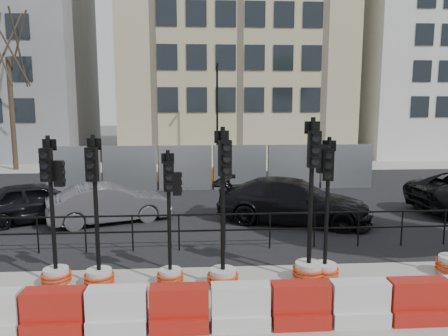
{
  "coord_description": "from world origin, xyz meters",
  "views": [
    {
      "loc": [
        -0.75,
        -9.85,
        3.92
      ],
      "look_at": [
        0.1,
        3.0,
        1.93
      ],
      "focal_mm": 35.0,
      "sensor_mm": 36.0,
      "label": 1
    }
  ],
  "objects": [
    {
      "name": "ground",
      "position": [
        0.0,
        0.0,
        0.0
      ],
      "size": [
        120.0,
        120.0,
        0.0
      ],
      "primitive_type": "plane",
      "color": "#51514C",
      "rests_on": "ground"
    },
    {
      "name": "sidewalk_near",
      "position": [
        0.0,
        -3.0,
        0.01
      ],
      "size": [
        40.0,
        6.0,
        0.02
      ],
      "primitive_type": "cube",
      "color": "gray",
      "rests_on": "ground"
    },
    {
      "name": "road",
      "position": [
        0.0,
        7.0,
        0.01
      ],
      "size": [
        40.0,
        14.0,
        0.03
      ],
      "primitive_type": "cube",
      "color": "black",
      "rests_on": "ground"
    },
    {
      "name": "sidewalk_far",
      "position": [
        0.0,
        16.0,
        0.01
      ],
      "size": [
        40.0,
        4.0,
        0.02
      ],
      "primitive_type": "cube",
      "color": "gray",
      "rests_on": "ground"
    },
    {
      "name": "building_grey",
      "position": [
        -14.0,
        21.99,
        7.0
      ],
      "size": [
        11.0,
        9.06,
        14.0
      ],
      "color": "gray",
      "rests_on": "ground"
    },
    {
      "name": "building_cream",
      "position": [
        2.0,
        21.99,
        9.0
      ],
      "size": [
        15.0,
        10.06,
        18.0
      ],
      "color": "#BDAB8B",
      "rests_on": "ground"
    },
    {
      "name": "building_white",
      "position": [
        17.0,
        21.99,
        8.0
      ],
      "size": [
        12.0,
        9.06,
        16.0
      ],
      "color": "silver",
      "rests_on": "ground"
    },
    {
      "name": "kerb_railing",
      "position": [
        0.0,
        1.2,
        0.69
      ],
      "size": [
        18.0,
        0.04,
        1.0
      ],
      "color": "black",
      "rests_on": "ground"
    },
    {
      "name": "heras_fencing",
      "position": [
        -0.01,
        9.8,
        0.68
      ],
      "size": [
        14.33,
        1.72,
        2.0
      ],
      "color": "gray",
      "rests_on": "ground"
    },
    {
      "name": "lamp_post_far",
      "position": [
        0.5,
        14.98,
        3.22
      ],
      "size": [
        0.12,
        0.56,
        6.0
      ],
      "color": "black",
      "rests_on": "ground"
    },
    {
      "name": "tree_bare_far",
      "position": [
        -11.0,
        15.5,
        6.65
      ],
      "size": [
        2.0,
        2.0,
        9.0
      ],
      "color": "#473828",
      "rests_on": "ground"
    },
    {
      "name": "barrier_row",
      "position": [
        -0.0,
        -2.8,
        0.37
      ],
      "size": [
        15.7,
        0.5,
        0.8
      ],
      "color": "#B6280E",
      "rests_on": "ground"
    },
    {
      "name": "traffic_signal_b",
      "position": [
        -3.73,
        -0.81,
        0.77
      ],
      "size": [
        0.63,
        0.63,
        3.22
      ],
      "rotation": [
        0.0,
        0.0,
        -0.16
      ],
      "color": "#B9B9B5",
      "rests_on": "ground"
    },
    {
      "name": "traffic_signal_c",
      "position": [
        -2.81,
        -0.95,
        0.67
      ],
      "size": [
        0.64,
        0.64,
        3.24
      ],
      "rotation": [
        0.0,
        0.0,
        -0.14
      ],
      "color": "#B9B9B5",
      "rests_on": "ground"
    },
    {
      "name": "traffic_signal_d",
      "position": [
        -1.3,
        -0.92,
        0.69
      ],
      "size": [
        0.57,
        0.57,
        2.92
      ],
      "rotation": [
        0.0,
        0.0,
        0.13
      ],
      "color": "#B9B9B5",
      "rests_on": "ground"
    },
    {
      "name": "traffic_signal_e",
      "position": [
        -0.19,
        -1.14,
        0.7
      ],
      "size": [
        0.67,
        0.67,
        3.4
      ],
      "rotation": [
        0.0,
        0.0,
        0.29
      ],
      "color": "#B9B9B5",
      "rests_on": "ground"
    },
    {
      "name": "traffic_signal_f",
      "position": [
        1.7,
        -0.95,
        0.85
      ],
      "size": [
        0.71,
        0.71,
        3.58
      ],
      "rotation": [
        0.0,
        0.0,
        0.02
      ],
      "color": "#B9B9B5",
      "rests_on": "ground"
    },
    {
      "name": "traffic_signal_g",
      "position": [
        2.06,
        -0.9,
        0.65
      ],
      "size": [
        0.62,
        0.62,
        3.17
      ],
      "rotation": [
        0.0,
        0.0,
        -0.3
      ],
      "color": "#B9B9B5",
      "rests_on": "ground"
    },
    {
      "name": "car_a",
      "position": [
        -5.94,
        4.4,
        0.66
      ],
      "size": [
        4.44,
        5.04,
        1.32
      ],
      "primitive_type": "imported",
      "rotation": [
        0.0,
        0.0,
        1.99
      ],
      "color": "black",
      "rests_on": "ground"
    },
    {
      "name": "car_b",
      "position": [
        -3.54,
        4.1,
        0.63
      ],
      "size": [
        3.89,
        4.74,
        1.27
      ],
      "primitive_type": "imported",
      "rotation": [
        0.0,
        0.0,
        1.93
      ],
      "color": "#505055",
      "rests_on": "ground"
    },
    {
      "name": "car_c",
      "position": [
        2.38,
        3.69,
        0.71
      ],
      "size": [
        5.01,
        6.14,
        1.43
      ],
      "primitive_type": "imported",
      "rotation": [
        0.0,
        0.0,
        1.24
      ],
      "color": "black",
      "rests_on": "ground"
    }
  ]
}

